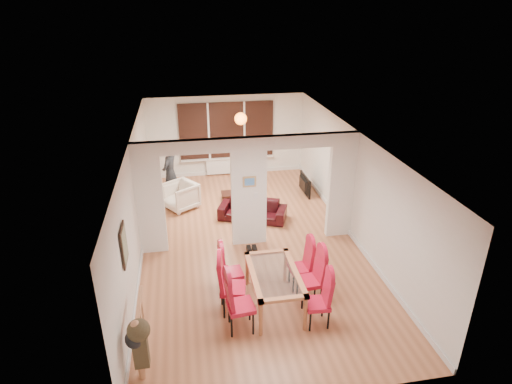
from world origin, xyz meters
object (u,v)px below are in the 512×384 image
object	(u,v)px
bottle	(237,190)
dining_chair_lc	(232,270)
dining_table	(274,289)
person	(170,173)
armchair	(180,196)
coffee_table	(237,196)
dining_chair_la	(241,302)
television	(302,185)
dining_chair_rb	(310,278)
dining_chair_rc	(300,265)
bowl	(245,191)
dining_chair_lb	(233,284)
dining_chair_ra	(318,300)
sofa	(253,210)

from	to	relation	value
bottle	dining_chair_lc	bearing A→B (deg)	-99.08
dining_table	person	bearing A→B (deg)	110.60
armchair	coffee_table	bearing A→B (deg)	66.35
person	coffee_table	bearing A→B (deg)	107.49
dining_chair_la	television	bearing A→B (deg)	57.79
dining_chair_rb	television	world-z (taller)	dining_chair_rb
bottle	dining_chair_la	bearing A→B (deg)	-97.01
dining_chair_rc	coffee_table	world-z (taller)	dining_chair_rc
dining_chair_rb	bottle	world-z (taller)	dining_chair_rb
person	bowl	size ratio (longest dim) A/B	7.34
dining_table	dining_chair_rc	xyz separation A→B (m)	(0.62, 0.48, 0.14)
dining_chair_lb	dining_chair_rc	size ratio (longest dim) A/B	1.12
dining_chair_ra	dining_chair_lc	bearing A→B (deg)	143.21
dining_chair_la	sofa	bearing A→B (deg)	71.15
sofa	dining_chair_ra	bearing A→B (deg)	-61.99
dining_chair_ra	armchair	bearing A→B (deg)	118.11
dining_chair_rc	armchair	distance (m)	4.64
television	bowl	size ratio (longest dim) A/B	4.15
dining_chair_rc	sofa	xyz separation A→B (m)	(-0.43, 3.06, -0.26)
person	dining_chair_lb	bearing A→B (deg)	37.01
person	bowl	distance (m)	2.20
dining_chair_la	coffee_table	distance (m)	5.39
dining_chair_la	sofa	world-z (taller)	dining_chair_la
dining_chair_lc	dining_chair_rb	bearing A→B (deg)	-27.24
dining_table	dining_chair_la	xyz separation A→B (m)	(-0.70, -0.51, 0.20)
coffee_table	bowl	size ratio (longest dim) A/B	3.91
dining_chair_ra	dining_chair_rc	world-z (taller)	same
dining_chair_la	person	world-z (taller)	person
dining_table	armchair	xyz separation A→B (m)	(-1.66, 4.52, 0.00)
dining_chair_lb	coffee_table	world-z (taller)	dining_chair_lb
dining_chair_la	dining_chair_lb	bearing A→B (deg)	91.70
dining_table	dining_chair_lb	size ratio (longest dim) A/B	1.37
dining_chair_lb	dining_chair_rc	bearing A→B (deg)	28.74
dining_chair_ra	coffee_table	bearing A→B (deg)	101.09
dining_chair_lb	television	bearing A→B (deg)	71.00
bottle	sofa	bearing A→B (deg)	-77.92
person	television	distance (m)	3.86
sofa	bowl	bearing A→B (deg)	111.45
dining_chair_rc	bottle	distance (m)	4.29
dining_chair_ra	dining_chair_rb	world-z (taller)	dining_chair_rb
armchair	bowl	bearing A→B (deg)	65.82
dining_table	coffee_table	xyz separation A→B (m)	(-0.04, 4.82, -0.26)
dining_chair_lb	dining_chair_rc	distance (m)	1.48
dining_chair_ra	dining_chair_rb	xyz separation A→B (m)	(0.04, 0.61, 0.04)
dining_chair_lb	dining_chair_ra	world-z (taller)	dining_chair_lb
dining_chair_ra	dining_chair_la	bearing A→B (deg)	179.21
sofa	television	size ratio (longest dim) A/B	1.81
coffee_table	bottle	xyz separation A→B (m)	(-0.02, -0.11, 0.24)
dining_chair_rb	coffee_table	xyz separation A→B (m)	(-0.72, 4.83, -0.44)
dining_chair_ra	sofa	distance (m)	4.19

